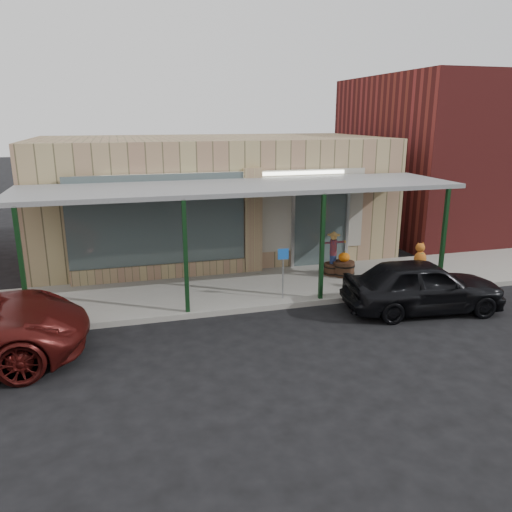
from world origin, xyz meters
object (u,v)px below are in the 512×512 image
object	(u,v)px
handicap_sign	(283,267)
parked_sedan	(423,285)
barrel_scarecrow	(333,260)
barrel_pumpkin	(344,267)

from	to	relation	value
handicap_sign	parked_sedan	size ratio (longest dim) A/B	0.33
barrel_scarecrow	parked_sedan	size ratio (longest dim) A/B	0.32
barrel_pumpkin	parked_sedan	size ratio (longest dim) A/B	0.20
barrel_scarecrow	handicap_sign	xyz separation A→B (m)	(-2.18, -1.63, 0.43)
barrel_scarecrow	parked_sedan	distance (m)	3.28
barrel_pumpkin	handicap_sign	distance (m)	2.93
barrel_scarecrow	parked_sedan	bearing A→B (deg)	-53.70
parked_sedan	barrel_pumpkin	bearing A→B (deg)	23.27
handicap_sign	barrel_pumpkin	bearing A→B (deg)	33.74
barrel_scarecrow	handicap_sign	distance (m)	2.75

